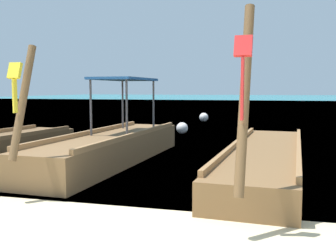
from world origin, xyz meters
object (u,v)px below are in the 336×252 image
(longtail_boat_red_ribbon, at_px, (266,158))
(mooring_buoy_near, at_px, (182,128))
(mooring_buoy_far, at_px, (204,117))
(longtail_boat_yellow_ribbon, at_px, (112,146))

(longtail_boat_red_ribbon, bearing_deg, mooring_buoy_near, 117.34)
(longtail_boat_red_ribbon, xyz_separation_m, mooring_buoy_near, (-3.14, 6.08, -0.03))
(mooring_buoy_far, bearing_deg, mooring_buoy_near, -88.77)
(longtail_boat_red_ribbon, height_order, mooring_buoy_near, longtail_boat_red_ribbon)
(mooring_buoy_near, relative_size, mooring_buoy_far, 0.94)
(longtail_boat_yellow_ribbon, height_order, mooring_buoy_near, longtail_boat_yellow_ribbon)
(mooring_buoy_near, bearing_deg, mooring_buoy_far, 91.23)
(longtail_boat_yellow_ribbon, xyz_separation_m, longtail_boat_red_ribbon, (3.46, -0.04, -0.12))
(longtail_boat_yellow_ribbon, distance_m, mooring_buoy_far, 11.80)
(longtail_boat_yellow_ribbon, height_order, mooring_buoy_far, longtail_boat_yellow_ribbon)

